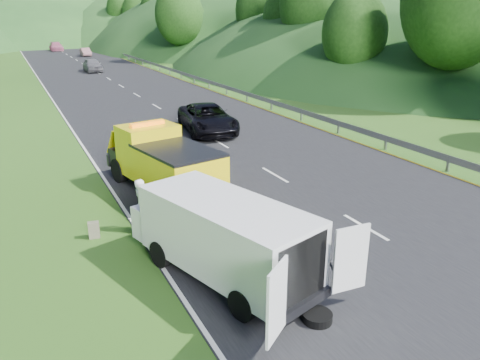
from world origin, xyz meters
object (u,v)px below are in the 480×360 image
suitcase (94,230)px  spare_tire (317,321)px  white_van (222,235)px  passing_suv (208,132)px  child (185,226)px  woman (144,231)px  worker (313,299)px  tow_truck (162,160)px

suitcase → spare_tire: bearing=-60.0°
white_van → passing_suv: (5.95, 15.41, -1.27)m
passing_suv → child: bearing=-107.4°
white_van → child: size_ratio=6.58×
child → spare_tire: 6.32m
child → passing_suv: (5.78, 11.95, 0.00)m
woman → child: woman is taller
woman → suitcase: woman is taller
woman → child: 1.38m
child → worker: (1.41, -5.44, 0.00)m
passing_suv → spare_tire: bearing=-96.3°
tow_truck → passing_suv: (5.38, 8.33, -1.28)m
tow_truck → suitcase: (-3.30, -3.14, -1.00)m
white_van → woman: 4.10m
tow_truck → spare_tire: tow_truck is taller
spare_tire → white_van: bearing=112.6°
tow_truck → child: 3.86m
tow_truck → spare_tire: bearing=-98.0°
tow_truck → woman: 4.01m
worker → suitcase: size_ratio=3.48×
child → suitcase: bearing=-149.6°
child → worker: worker is taller
suitcase → passing_suv: 14.39m
suitcase → spare_tire: (3.88, -6.72, -0.28)m
child → passing_suv: size_ratio=0.18×
tow_truck → woman: bearing=-129.0°
white_van → spare_tire: size_ratio=9.66×
worker → suitcase: (-4.31, 5.92, 0.28)m
suitcase → child: bearing=-9.4°
suitcase → white_van: bearing=-55.4°
tow_truck → spare_tire: (0.58, -9.86, -1.28)m
worker → passing_suv: bearing=82.6°
worker → suitcase: 7.33m
woman → passing_suv: bearing=-38.8°
worker → passing_suv: worker is taller
tow_truck → child: tow_truck is taller
worker → child: bearing=111.3°
worker → spare_tire: 0.90m
woman → child: bearing=-107.9°
woman → spare_tire: bearing=-167.5°
tow_truck → passing_suv: 10.00m
child → woman: bearing=-150.7°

